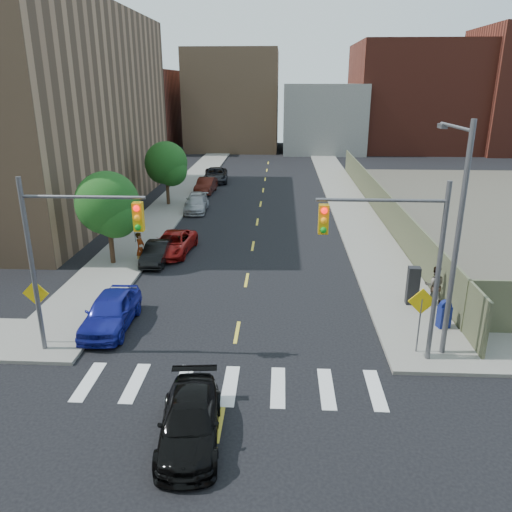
# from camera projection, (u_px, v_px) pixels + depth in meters

# --- Properties ---
(ground) EXTENTS (160.00, 160.00, 0.00)m
(ground) POSITION_uv_depth(u_px,v_px,m) (212.00, 468.00, 13.87)
(ground) COLOR black
(ground) RESTS_ON ground
(sidewalk_nw) EXTENTS (3.50, 73.00, 0.15)m
(sidewalk_nw) POSITION_uv_depth(u_px,v_px,m) (192.00, 182.00, 53.36)
(sidewalk_nw) COLOR gray
(sidewalk_nw) RESTS_ON ground
(sidewalk_ne) EXTENTS (3.50, 73.00, 0.15)m
(sidewalk_ne) POSITION_uv_depth(u_px,v_px,m) (338.00, 184.00, 52.61)
(sidewalk_ne) COLOR gray
(sidewalk_ne) RESTS_ON ground
(fence_north) EXTENTS (0.12, 44.00, 2.50)m
(fence_north) POSITION_uv_depth(u_px,v_px,m) (380.00, 202.00, 39.40)
(fence_north) COLOR #585D41
(fence_north) RESTS_ON ground
(bg_bldg_west) EXTENTS (14.00, 18.00, 12.00)m
(bg_bldg_west) POSITION_uv_depth(u_px,v_px,m) (132.00, 110.00, 78.98)
(bg_bldg_west) COLOR #592319
(bg_bldg_west) RESTS_ON ground
(bg_bldg_midwest) EXTENTS (14.00, 16.00, 15.00)m
(bg_bldg_midwest) POSITION_uv_depth(u_px,v_px,m) (234.00, 100.00, 79.60)
(bg_bldg_midwest) COLOR #8C6B4C
(bg_bldg_midwest) RESTS_ON ground
(bg_bldg_center) EXTENTS (12.00, 16.00, 10.00)m
(bg_bldg_center) POSITION_uv_depth(u_px,v_px,m) (322.00, 118.00, 77.87)
(bg_bldg_center) COLOR gray
(bg_bldg_center) RESTS_ON ground
(bg_bldg_east) EXTENTS (18.00, 18.00, 16.00)m
(bg_bldg_east) POSITION_uv_depth(u_px,v_px,m) (412.00, 97.00, 78.09)
(bg_bldg_east) COLOR #592319
(bg_bldg_east) RESTS_ON ground
(signal_nw) EXTENTS (4.59, 0.30, 7.00)m
(signal_nw) POSITION_uv_depth(u_px,v_px,m) (69.00, 244.00, 18.33)
(signal_nw) COLOR #59595E
(signal_nw) RESTS_ON ground
(signal_ne) EXTENTS (4.59, 0.30, 7.00)m
(signal_ne) POSITION_uv_depth(u_px,v_px,m) (398.00, 249.00, 17.75)
(signal_ne) COLOR #59595E
(signal_ne) RESTS_ON ground
(streetlight_ne) EXTENTS (0.25, 3.70, 9.00)m
(streetlight_ne) POSITION_uv_depth(u_px,v_px,m) (455.00, 225.00, 18.27)
(streetlight_ne) COLOR #59595E
(streetlight_ne) RESTS_ON ground
(warn_sign_nw) EXTENTS (1.06, 0.06, 2.83)m
(warn_sign_nw) POSITION_uv_depth(u_px,v_px,m) (37.00, 300.00, 19.72)
(warn_sign_nw) COLOR #59595E
(warn_sign_nw) RESTS_ON ground
(warn_sign_ne) EXTENTS (1.06, 0.06, 2.83)m
(warn_sign_ne) POSITION_uv_depth(u_px,v_px,m) (421.00, 309.00, 19.00)
(warn_sign_ne) COLOR #59595E
(warn_sign_ne) RESTS_ON ground
(warn_sign_midwest) EXTENTS (1.06, 0.06, 2.83)m
(warn_sign_midwest) POSITION_uv_depth(u_px,v_px,m) (133.00, 215.00, 32.45)
(warn_sign_midwest) COLOR #59595E
(warn_sign_midwest) RESTS_ON ground
(tree_west_near) EXTENTS (3.66, 3.64, 5.52)m
(tree_west_near) POSITION_uv_depth(u_px,v_px,m) (108.00, 207.00, 28.24)
(tree_west_near) COLOR #332114
(tree_west_near) RESTS_ON ground
(tree_west_far) EXTENTS (3.66, 3.64, 5.52)m
(tree_west_far) POSITION_uv_depth(u_px,v_px,m) (166.00, 166.00, 42.39)
(tree_west_far) COLOR #332114
(tree_west_far) RESTS_ON ground
(parked_car_blue) EXTENTS (1.89, 4.59, 1.55)m
(parked_car_blue) POSITION_uv_depth(u_px,v_px,m) (111.00, 311.00, 21.60)
(parked_car_blue) COLOR navy
(parked_car_blue) RESTS_ON ground
(parked_car_black) EXTENTS (1.33, 3.75, 1.23)m
(parked_car_black) POSITION_uv_depth(u_px,v_px,m) (157.00, 253.00, 29.55)
(parked_car_black) COLOR black
(parked_car_black) RESTS_ON ground
(parked_car_red) EXTENTS (2.60, 4.93, 1.32)m
(parked_car_red) POSITION_uv_depth(u_px,v_px,m) (173.00, 243.00, 31.11)
(parked_car_red) COLOR #9D120F
(parked_car_red) RESTS_ON ground
(parked_car_silver) EXTENTS (1.85, 4.34, 1.25)m
(parked_car_silver) POSITION_uv_depth(u_px,v_px,m) (197.00, 204.00, 41.30)
(parked_car_silver) COLOR #97989E
(parked_car_silver) RESTS_ON ground
(parked_car_white) EXTENTS (1.55, 3.85, 1.31)m
(parked_car_white) POSITION_uv_depth(u_px,v_px,m) (196.00, 200.00, 42.78)
(parked_car_white) COLOR #B3B3B3
(parked_car_white) RESTS_ON ground
(parked_car_maroon) EXTENTS (1.82, 4.46, 1.44)m
(parked_car_maroon) POSITION_uv_depth(u_px,v_px,m) (206.00, 186.00, 48.31)
(parked_car_maroon) COLOR #3E120C
(parked_car_maroon) RESTS_ON ground
(parked_car_grey) EXTENTS (3.00, 5.59, 1.49)m
(parked_car_grey) POSITION_uv_depth(u_px,v_px,m) (216.00, 175.00, 53.70)
(parked_car_grey) COLOR black
(parked_car_grey) RESTS_ON ground
(black_sedan) EXTENTS (2.16, 4.50, 1.27)m
(black_sedan) POSITION_uv_depth(u_px,v_px,m) (190.00, 421.00, 14.81)
(black_sedan) COLOR black
(black_sedan) RESTS_ON ground
(mailbox) EXTENTS (0.60, 0.51, 1.25)m
(mailbox) POSITION_uv_depth(u_px,v_px,m) (444.00, 314.00, 21.36)
(mailbox) COLOR navy
(mailbox) RESTS_ON sidewalk_ne
(payphone) EXTENTS (0.57, 0.47, 1.85)m
(payphone) POSITION_uv_depth(u_px,v_px,m) (413.00, 286.00, 23.55)
(payphone) COLOR black
(payphone) RESTS_ON sidewalk_ne
(pedestrian_west) EXTENTS (0.55, 0.75, 1.87)m
(pedestrian_west) POSITION_uv_depth(u_px,v_px,m) (140.00, 248.00, 28.86)
(pedestrian_west) COLOR gray
(pedestrian_west) RESTS_ON sidewalk_nw
(pedestrian_east) EXTENTS (1.04, 0.87, 1.91)m
(pedestrian_east) POSITION_uv_depth(u_px,v_px,m) (434.00, 285.00, 23.49)
(pedestrian_east) COLOR gray
(pedestrian_east) RESTS_ON sidewalk_ne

